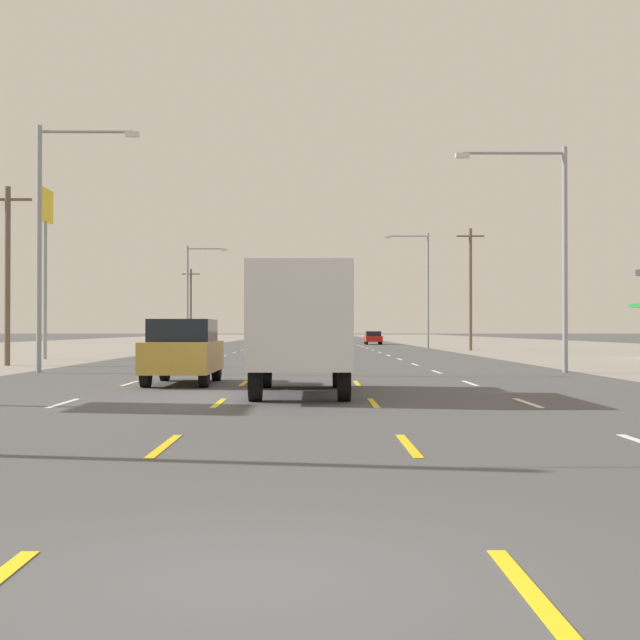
% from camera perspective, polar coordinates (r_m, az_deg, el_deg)
% --- Properties ---
extents(ground_plane, '(572.00, 572.00, 0.00)m').
position_cam_1_polar(ground_plane, '(72.06, -0.79, -1.92)').
color(ground_plane, '#4C4C4F').
extents(lot_apron_right, '(28.00, 440.00, 0.01)m').
position_cam_1_polar(lot_apron_right, '(76.08, 18.21, -1.82)').
color(lot_apron_right, gray).
rests_on(lot_apron_right, ground).
extents(lane_markings, '(10.64, 227.60, 0.01)m').
position_cam_1_polar(lane_markings, '(110.55, -0.69, -1.45)').
color(lane_markings, white).
rests_on(lane_markings, ground).
extents(signal_span_wire, '(26.17, 0.52, 9.39)m').
position_cam_1_polar(signal_span_wire, '(14.40, -1.81, 15.97)').
color(signal_span_wire, brown).
rests_on(signal_span_wire, ground).
extents(box_truck_center_turn_nearest, '(2.40, 7.20, 3.23)m').
position_cam_1_polar(box_truck_center_turn_nearest, '(23.26, -1.21, -0.19)').
color(box_truck_center_turn_nearest, '#4C196B').
rests_on(box_truck_center_turn_nearest, ground).
extents(suv_inner_left_near, '(1.98, 4.90, 1.98)m').
position_cam_1_polar(suv_inner_left_near, '(28.11, -8.57, -1.90)').
color(suv_inner_left_near, '#B28C33').
rests_on(suv_inner_left_near, ground).
extents(sedan_center_turn_mid, '(1.80, 4.50, 1.46)m').
position_cam_1_polar(sedan_center_turn_mid, '(65.13, -0.78, -1.40)').
color(sedan_center_turn_mid, silver).
rests_on(sedan_center_turn_mid, ground).
extents(sedan_inner_left_midfar, '(1.80, 4.50, 1.46)m').
position_cam_1_polar(sedan_inner_left_midfar, '(94.59, -2.75, -1.14)').
color(sedan_inner_left_midfar, '#4C196B').
rests_on(sedan_inner_left_midfar, ground).
extents(sedan_far_right_far, '(1.80, 4.50, 1.46)m').
position_cam_1_polar(sedan_far_right_far, '(100.09, 3.35, -1.11)').
color(sedan_far_right_far, red).
rests_on(sedan_far_right_far, ground).
extents(pole_sign_left_row_1, '(0.24, 2.35, 9.59)m').
position_cam_1_polar(pole_sign_left_row_1, '(53.50, -16.86, 5.58)').
color(pole_sign_left_row_1, gray).
rests_on(pole_sign_left_row_1, ground).
extents(streetlight_left_row_0, '(3.93, 0.26, 9.55)m').
position_cam_1_polar(streetlight_left_row_0, '(36.62, -16.62, 5.46)').
color(streetlight_left_row_0, gray).
rests_on(streetlight_left_row_0, ground).
extents(streetlight_right_row_0, '(4.33, 0.26, 8.75)m').
position_cam_1_polar(streetlight_right_row_0, '(36.36, 14.38, 4.91)').
color(streetlight_right_row_0, gray).
rests_on(streetlight_right_row_0, ground).
extents(streetlight_left_row_1, '(3.47, 0.26, 8.72)m').
position_cam_1_polar(streetlight_left_row_1, '(77.27, -8.06, 1.91)').
color(streetlight_left_row_1, gray).
rests_on(streetlight_left_row_1, ground).
extents(streetlight_right_row_1, '(3.78, 0.26, 9.81)m').
position_cam_1_polar(streetlight_right_row_1, '(77.20, 6.52, 2.36)').
color(streetlight_right_row_1, gray).
rests_on(streetlight_right_row_1, ground).
extents(utility_pole_left_row_0, '(2.20, 0.26, 8.26)m').
position_cam_1_polar(utility_pole_left_row_0, '(44.26, -19.01, 2.87)').
color(utility_pole_left_row_0, brown).
rests_on(utility_pole_left_row_0, ground).
extents(utility_pole_right_row_1, '(2.20, 0.26, 9.64)m').
position_cam_1_polar(utility_pole_right_row_1, '(72.69, 9.42, 2.05)').
color(utility_pole_right_row_1, brown).
rests_on(utility_pole_right_row_1, ground).
extents(utility_pole_left_row_2, '(2.20, 0.26, 8.99)m').
position_cam_1_polar(utility_pole_left_row_2, '(111.19, -8.11, 0.97)').
color(utility_pole_left_row_2, brown).
rests_on(utility_pole_left_row_2, ground).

